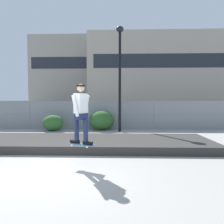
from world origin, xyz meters
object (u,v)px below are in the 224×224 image
Objects in this scene: skater at (81,110)px; shrub_center at (102,120)px; street_lamp at (120,66)px; parked_car_near at (64,114)px; shrub_left at (53,123)px; skateboard at (81,144)px.

shrub_center is at bearing 90.35° from skater.
street_lamp is (1.10, 6.75, 2.33)m from skater.
parked_car_near is 3.58× the size of shrub_left.
parked_car_near is 2.86× the size of shrub_center.
skateboard is 7.58m from street_lamp.
shrub_left is at bearing -84.90° from parked_car_near.
street_lamp is 5.35m from shrub_left.
street_lamp reaches higher than shrub_left.
shrub_center is (2.96, 0.48, 0.12)m from shrub_left.
shrub_left reaches higher than skateboard.
skater is 1.05× the size of shrub_center.
skater is at bearing 0.00° from skateboard.
street_lamp is 3.56m from shrub_center.
skateboard is 0.51× the size of shrub_center.
skater is at bearing -99.28° from street_lamp.
skateboard is at bearing -72.61° from parked_car_near.
shrub_left is at bearing 177.44° from street_lamp.
skater reaches higher than shrub_left.
street_lamp reaches higher than parked_car_near.
shrub_center is at bearing -44.50° from parked_car_near.
parked_car_near is 3.75m from shrub_left.
street_lamp is at bearing -30.21° from shrub_center.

